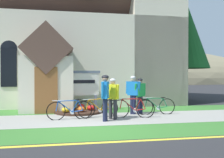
{
  "coord_description": "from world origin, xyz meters",
  "views": [
    {
      "loc": [
        -0.8,
        -7.81,
        1.7
      ],
      "look_at": [
        1.3,
        3.64,
        1.55
      ],
      "focal_mm": 39.45,
      "sensor_mm": 36.0,
      "label": 1
    }
  ],
  "objects_px": {
    "bicycle_orange": "(98,108)",
    "bicycle_white": "(70,110)",
    "roadside_conifer": "(181,28)",
    "bicycle_red": "(133,108)",
    "cyclist_in_green_jersey": "(140,93)",
    "cyclist_in_red_jersey": "(133,92)",
    "bicycle_green": "(156,106)",
    "cyclist_in_white_jersey": "(113,96)",
    "church_sign": "(78,85)",
    "cyclist_in_blue_jersey": "(105,94)"
  },
  "relations": [
    {
      "from": "cyclist_in_red_jersey",
      "to": "cyclist_in_white_jersey",
      "type": "relative_size",
      "value": 1.06
    },
    {
      "from": "bicycle_orange",
      "to": "cyclist_in_blue_jersey",
      "type": "distance_m",
      "value": 1.13
    },
    {
      "from": "roadside_conifer",
      "to": "bicycle_white",
      "type": "bearing_deg",
      "value": -141.33
    },
    {
      "from": "church_sign",
      "to": "cyclist_in_green_jersey",
      "type": "relative_size",
      "value": 1.33
    },
    {
      "from": "bicycle_green",
      "to": "bicycle_white",
      "type": "bearing_deg",
      "value": -171.39
    },
    {
      "from": "church_sign",
      "to": "cyclist_in_blue_jersey",
      "type": "bearing_deg",
      "value": -71.61
    },
    {
      "from": "cyclist_in_red_jersey",
      "to": "cyclist_in_green_jersey",
      "type": "distance_m",
      "value": 0.33
    },
    {
      "from": "cyclist_in_white_jersey",
      "to": "cyclist_in_green_jersey",
      "type": "height_order",
      "value": "cyclist_in_white_jersey"
    },
    {
      "from": "bicycle_orange",
      "to": "cyclist_in_blue_jersey",
      "type": "relative_size",
      "value": 0.99
    },
    {
      "from": "bicycle_green",
      "to": "cyclist_in_blue_jersey",
      "type": "distance_m",
      "value": 2.77
    },
    {
      "from": "bicycle_red",
      "to": "cyclist_in_red_jersey",
      "type": "bearing_deg",
      "value": 74.33
    },
    {
      "from": "bicycle_green",
      "to": "cyclist_in_green_jersey",
      "type": "xyz_separation_m",
      "value": [
        -0.65,
        0.28,
        0.55
      ]
    },
    {
      "from": "church_sign",
      "to": "cyclist_in_blue_jersey",
      "type": "xyz_separation_m",
      "value": [
        0.88,
        -2.65,
        -0.26
      ]
    },
    {
      "from": "bicycle_green",
      "to": "bicycle_orange",
      "type": "height_order",
      "value": "bicycle_orange"
    },
    {
      "from": "cyclist_in_green_jersey",
      "to": "bicycle_red",
      "type": "bearing_deg",
      "value": -122.96
    },
    {
      "from": "bicycle_red",
      "to": "roadside_conifer",
      "type": "xyz_separation_m",
      "value": [
        5.01,
        6.04,
        4.58
      ]
    },
    {
      "from": "church_sign",
      "to": "bicycle_red",
      "type": "height_order",
      "value": "church_sign"
    },
    {
      "from": "cyclist_in_green_jersey",
      "to": "bicycle_orange",
      "type": "bearing_deg",
      "value": -165.16
    },
    {
      "from": "bicycle_orange",
      "to": "cyclist_in_green_jersey",
      "type": "distance_m",
      "value": 2.06
    },
    {
      "from": "roadside_conifer",
      "to": "bicycle_orange",
      "type": "bearing_deg",
      "value": -138.26
    },
    {
      "from": "bicycle_white",
      "to": "bicycle_green",
      "type": "bearing_deg",
      "value": 8.61
    },
    {
      "from": "cyclist_in_red_jersey",
      "to": "bicycle_red",
      "type": "bearing_deg",
      "value": -105.67
    },
    {
      "from": "church_sign",
      "to": "cyclist_in_white_jersey",
      "type": "distance_m",
      "value": 2.63
    },
    {
      "from": "bicycle_orange",
      "to": "bicycle_white",
      "type": "bearing_deg",
      "value": -163.62
    },
    {
      "from": "roadside_conifer",
      "to": "cyclist_in_blue_jersey",
      "type": "bearing_deg",
      "value": -133.33
    },
    {
      "from": "bicycle_white",
      "to": "cyclist_in_blue_jersey",
      "type": "xyz_separation_m",
      "value": [
        1.3,
        -0.58,
        0.64
      ]
    },
    {
      "from": "bicycle_red",
      "to": "roadside_conifer",
      "type": "bearing_deg",
      "value": 50.35
    },
    {
      "from": "church_sign",
      "to": "cyclist_in_blue_jersey",
      "type": "height_order",
      "value": "church_sign"
    },
    {
      "from": "cyclist_in_white_jersey",
      "to": "cyclist_in_green_jersey",
      "type": "bearing_deg",
      "value": 36.76
    },
    {
      "from": "church_sign",
      "to": "bicycle_white",
      "type": "relative_size",
      "value": 1.2
    },
    {
      "from": "bicycle_red",
      "to": "bicycle_green",
      "type": "relative_size",
      "value": 1.01
    },
    {
      "from": "bicycle_orange",
      "to": "cyclist_in_green_jersey",
      "type": "relative_size",
      "value": 1.07
    },
    {
      "from": "cyclist_in_blue_jersey",
      "to": "cyclist_in_red_jersey",
      "type": "bearing_deg",
      "value": 44.38
    },
    {
      "from": "bicycle_red",
      "to": "cyclist_in_green_jersey",
      "type": "relative_size",
      "value": 1.09
    },
    {
      "from": "bicycle_white",
      "to": "cyclist_in_red_jersey",
      "type": "relative_size",
      "value": 1.04
    },
    {
      "from": "cyclist_in_red_jersey",
      "to": "cyclist_in_white_jersey",
      "type": "bearing_deg",
      "value": -136.04
    },
    {
      "from": "bicycle_green",
      "to": "cyclist_in_green_jersey",
      "type": "bearing_deg",
      "value": 156.54
    },
    {
      "from": "bicycle_red",
      "to": "cyclist_in_green_jersey",
      "type": "xyz_separation_m",
      "value": [
        0.57,
        0.87,
        0.53
      ]
    },
    {
      "from": "bicycle_green",
      "to": "bicycle_orange",
      "type": "relative_size",
      "value": 1.01
    },
    {
      "from": "cyclist_in_red_jersey",
      "to": "church_sign",
      "type": "bearing_deg",
      "value": 152.41
    },
    {
      "from": "bicycle_white",
      "to": "cyclist_in_green_jersey",
      "type": "bearing_deg",
      "value": 15.42
    },
    {
      "from": "church_sign",
      "to": "bicycle_green",
      "type": "distance_m",
      "value": 3.76
    },
    {
      "from": "church_sign",
      "to": "roadside_conifer",
      "type": "distance_m",
      "value": 8.92
    },
    {
      "from": "bicycle_red",
      "to": "cyclist_in_white_jersey",
      "type": "xyz_separation_m",
      "value": [
        -0.86,
        -0.19,
        0.53
      ]
    },
    {
      "from": "bicycle_red",
      "to": "bicycle_orange",
      "type": "distance_m",
      "value": 1.4
    },
    {
      "from": "bicycle_orange",
      "to": "cyclist_in_white_jersey",
      "type": "bearing_deg",
      "value": -48.1
    },
    {
      "from": "cyclist_in_red_jersey",
      "to": "cyclist_in_green_jersey",
      "type": "height_order",
      "value": "cyclist_in_red_jersey"
    },
    {
      "from": "cyclist_in_white_jersey",
      "to": "bicycle_red",
      "type": "bearing_deg",
      "value": 12.49
    },
    {
      "from": "bicycle_red",
      "to": "bicycle_orange",
      "type": "xyz_separation_m",
      "value": [
        -1.36,
        0.36,
        -0.01
      ]
    },
    {
      "from": "roadside_conifer",
      "to": "cyclist_in_white_jersey",
      "type": "bearing_deg",
      "value": -133.27
    }
  ]
}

